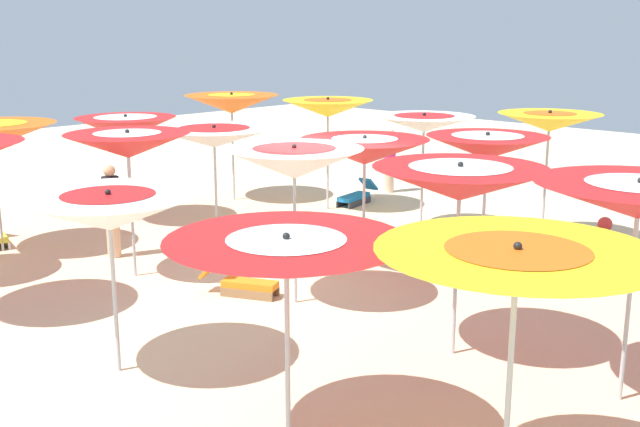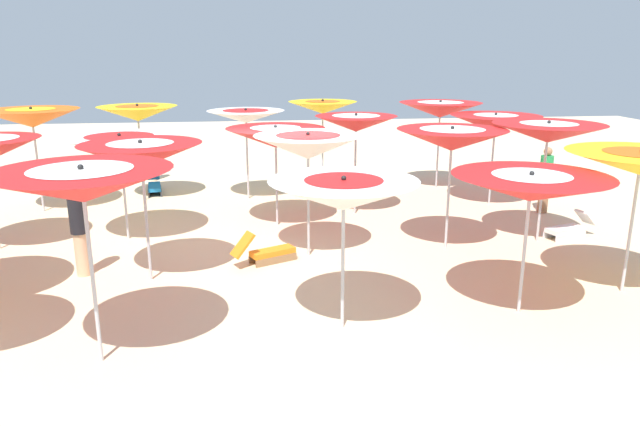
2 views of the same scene
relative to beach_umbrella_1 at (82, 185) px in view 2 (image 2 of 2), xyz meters
The scene contains 25 objects.
ground 5.65m from the beach_umbrella_1, 118.29° to the right, with size 43.22×43.22×0.04m, color beige.
beach_umbrella_1 is the anchor object (origin of this frame).
beach_umbrella_2 3.27m from the beach_umbrella_1, behind, with size 2.05×2.05×2.21m.
beach_umbrella_3 6.00m from the beach_umbrella_1, behind, with size 2.26×2.26×2.18m.
beach_umbrella_4 8.08m from the beach_umbrella_1, behind, with size 2.25×2.25×2.37m.
beach_umbrella_6 2.77m from the beach_umbrella_1, 94.37° to the right, with size 1.99×1.99×2.43m.
beach_umbrella_7 4.78m from the beach_umbrella_1, 129.64° to the right, with size 2.01×2.01×2.39m.
beach_umbrella_8 6.91m from the beach_umbrella_1, 147.22° to the right, with size 2.11×2.11×2.44m.
beach_umbrella_9 8.80m from the beach_umbrella_1, 153.21° to the right, with size 2.19×2.19×2.49m.
beach_umbrella_11 5.20m from the beach_umbrella_1, 83.24° to the right, with size 2.29×2.29×2.23m.
beach_umbrella_12 6.35m from the beach_umbrella_1, 113.74° to the right, with size 2.17×2.17×2.26m.
beach_umbrella_13 7.90m from the beach_umbrella_1, 124.41° to the right, with size 1.92×1.92×2.42m.
beach_umbrella_14 10.66m from the beach_umbrella_1, 139.11° to the right, with size 2.23×2.23×2.34m.
beach_umbrella_15 8.29m from the beach_umbrella_1, 68.04° to the right, with size 2.18×2.18×2.55m.
beach_umbrella_16 8.54m from the beach_umbrella_1, 84.58° to the right, with size 2.00×2.00×2.52m.
beach_umbrella_17 8.55m from the beach_umbrella_1, 102.97° to the right, with size 1.99×1.99×2.39m.
beach_umbrella_18 10.18m from the beach_umbrella_1, 113.39° to the right, with size 1.90×1.90×2.52m.
beach_umbrella_19 11.56m from the beach_umbrella_1, 129.10° to the right, with size 2.29×2.29×2.49m.
lounger_0 9.58m from the beach_umbrella_1, 85.93° to the right, with size 0.55×1.35×0.55m.
lounger_1 4.54m from the beach_umbrella_1, 123.73° to the right, with size 1.25×0.81×0.65m.
lounger_3 9.76m from the beach_umbrella_1, 154.49° to the right, with size 1.21×0.70×0.55m.
beachgoer_0 3.56m from the beach_umbrella_1, 72.34° to the right, with size 0.30×0.30×1.67m.
beachgoer_1 10.98m from the beach_umbrella_1, 146.10° to the right, with size 0.30×0.30×1.60m.
beachgoer_2 11.06m from the beach_umbrella_1, 84.95° to the right, with size 0.30×0.30×1.60m.
beach_ball 12.03m from the beach_umbrella_1, 112.85° to the right, with size 0.29×0.29×0.29m, color red.
Camera 2 is at (0.49, 11.59, 3.84)m, focal length 33.12 mm.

